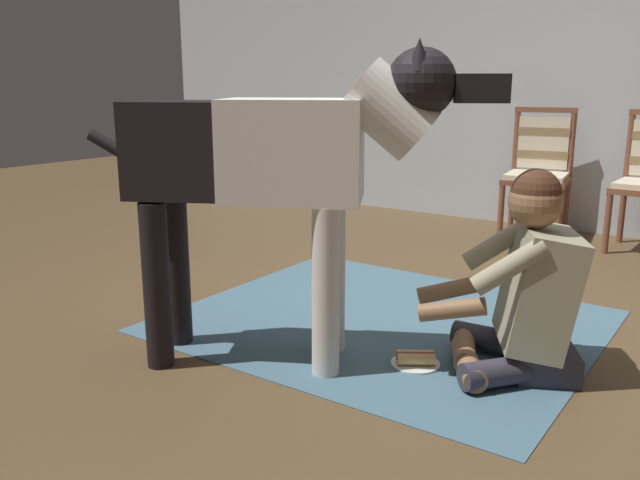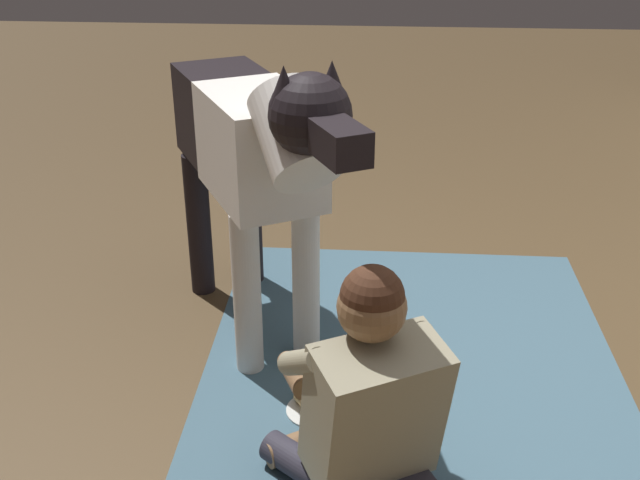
{
  "view_description": "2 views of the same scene",
  "coord_description": "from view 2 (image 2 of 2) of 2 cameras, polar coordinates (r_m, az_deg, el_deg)",
  "views": [
    {
      "loc": [
        1.36,
        -2.75,
        1.17
      ],
      "look_at": [
        -0.1,
        -0.65,
        0.56
      ],
      "focal_mm": 37.03,
      "sensor_mm": 36.0,
      "label": 1
    },
    {
      "loc": [
        2.53,
        -0.19,
        1.89
      ],
      "look_at": [
        0.01,
        -0.37,
        0.64
      ],
      "focal_mm": 42.97,
      "sensor_mm": 36.0,
      "label": 2
    }
  ],
  "objects": [
    {
      "name": "hot_dog_on_plate",
      "position": [
        2.98,
        -0.49,
        -12.28
      ],
      "size": [
        0.21,
        0.21,
        0.06
      ],
      "color": "white",
      "rests_on": "ground"
    },
    {
      "name": "area_rug",
      "position": [
        3.29,
        6.76,
        -8.79
      ],
      "size": [
        1.98,
        1.71,
        0.01
      ],
      "primitive_type": "cube",
      "color": "#46687A",
      "rests_on": "ground"
    },
    {
      "name": "person_sitting_on_floor",
      "position": [
        2.48,
        3.49,
        -12.15
      ],
      "size": [
        0.72,
        0.63,
        0.84
      ],
      "color": "#353340",
      "rests_on": "ground"
    },
    {
      "name": "ground_plane",
      "position": [
        3.16,
        6.9,
        -10.5
      ],
      "size": [
        14.92,
        14.92,
        0.0
      ],
      "primitive_type": "plane",
      "color": "brown"
    },
    {
      "name": "large_dog",
      "position": [
        3.05,
        -4.89,
        6.6
      ],
      "size": [
        1.54,
        0.9,
        1.33
      ],
      "color": "silver",
      "rests_on": "ground"
    }
  ]
}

